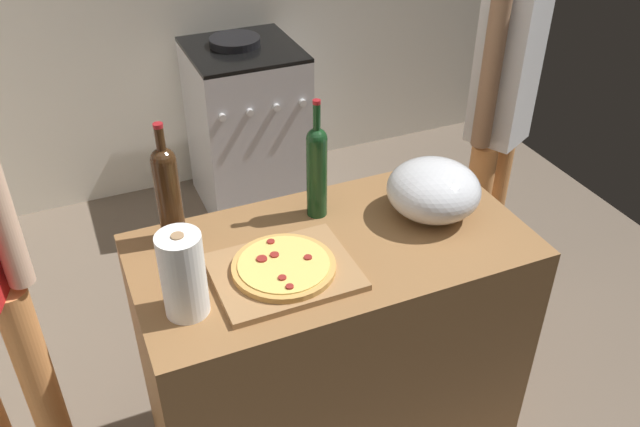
# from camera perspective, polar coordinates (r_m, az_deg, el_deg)

# --- Properties ---
(ground_plane) EXTENTS (4.37, 3.30, 0.02)m
(ground_plane) POSITION_cam_1_polar(r_m,az_deg,el_deg) (3.14, -5.20, -9.25)
(ground_plane) COLOR #6B5B4C
(counter) EXTENTS (1.21, 0.62, 0.92)m
(counter) POSITION_cam_1_polar(r_m,az_deg,el_deg) (2.34, 0.98, -11.66)
(counter) COLOR olive
(counter) RESTS_ON ground_plane
(cutting_board) EXTENTS (0.40, 0.32, 0.02)m
(cutting_board) POSITION_cam_1_polar(r_m,az_deg,el_deg) (1.92, -3.08, -4.99)
(cutting_board) COLOR #9E7247
(cutting_board) RESTS_ON counter
(pizza) EXTENTS (0.30, 0.30, 0.03)m
(pizza) POSITION_cam_1_polar(r_m,az_deg,el_deg) (1.91, -3.10, -4.50)
(pizza) COLOR tan
(pizza) RESTS_ON cutting_board
(mixing_bowl) EXTENTS (0.30, 0.30, 0.18)m
(mixing_bowl) POSITION_cam_1_polar(r_m,az_deg,el_deg) (2.15, 9.63, 1.99)
(mixing_bowl) COLOR #B2B2B7
(mixing_bowl) RESTS_ON counter
(paper_towel_roll) EXTENTS (0.12, 0.12, 0.25)m
(paper_towel_roll) POSITION_cam_1_polar(r_m,az_deg,el_deg) (1.76, -11.57, -5.13)
(paper_towel_roll) COLOR white
(paper_towel_roll) RESTS_ON counter
(wine_bottle_clear) EXTENTS (0.07, 0.07, 0.40)m
(wine_bottle_clear) POSITION_cam_1_polar(r_m,az_deg,el_deg) (2.08, -0.27, 3.89)
(wine_bottle_clear) COLOR #143819
(wine_bottle_clear) RESTS_ON counter
(wine_bottle_dark) EXTENTS (0.07, 0.07, 0.39)m
(wine_bottle_dark) POSITION_cam_1_polar(r_m,az_deg,el_deg) (2.01, -12.82, 1.89)
(wine_bottle_dark) COLOR #331E0F
(wine_bottle_dark) RESTS_ON counter
(stove) EXTENTS (0.56, 0.60, 0.96)m
(stove) POSITION_cam_1_polar(r_m,az_deg,el_deg) (3.72, -6.20, 7.29)
(stove) COLOR #B7B7BC
(stove) RESTS_ON ground_plane
(person_in_red) EXTENTS (0.33, 0.27, 1.68)m
(person_in_red) POSITION_cam_1_polar(r_m,az_deg,el_deg) (2.84, 15.09, 8.54)
(person_in_red) COLOR #D88C4C
(person_in_red) RESTS_ON ground_plane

